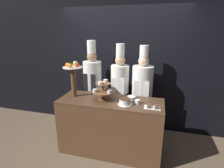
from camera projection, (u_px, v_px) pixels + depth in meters
name	position (u px, v px, depth m)	size (l,w,h in m)	color
ground_plane	(105.00, 162.00, 2.84)	(14.00, 14.00, 0.00)	brown
wall_back	(123.00, 63.00, 3.61)	(10.00, 0.06, 2.80)	black
buffet_counter	(110.00, 126.00, 2.99)	(1.71, 0.63, 0.95)	brown
tiered_stand	(103.00, 90.00, 2.84)	(0.37, 0.37, 0.32)	brown
fruit_pedestal	(73.00, 75.00, 2.93)	(0.32, 0.32, 0.60)	brown
cake_round	(125.00, 102.00, 2.68)	(0.22, 0.22, 0.10)	white
cup_white	(137.00, 102.00, 2.70)	(0.08, 0.08, 0.07)	white
cake_square_tray	(152.00, 107.00, 2.57)	(0.24, 0.15, 0.05)	white
serving_bowl_far	(131.00, 97.00, 2.91)	(0.14, 0.14, 0.15)	white
chef_left	(93.00, 84.00, 3.51)	(0.36, 0.36, 1.87)	black
chef_center_left	(120.00, 87.00, 3.38)	(0.34, 0.34, 1.82)	#38332D
chef_center_right	(142.00, 90.00, 3.28)	(0.38, 0.38, 1.80)	black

